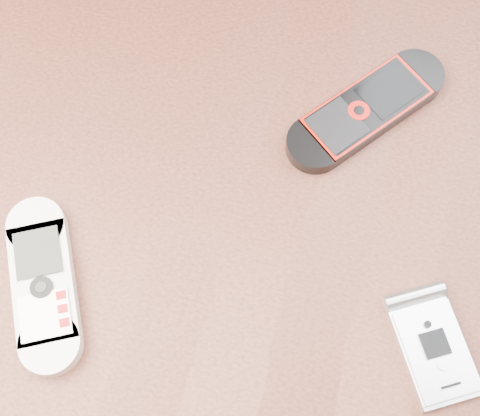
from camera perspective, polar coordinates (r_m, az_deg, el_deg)
name	(u,v)px	position (r m, az deg, el deg)	size (l,w,h in m)	color
ground	(237,361)	(1.26, -0.23, -12.96)	(4.00, 4.00, 0.00)	#472B19
table	(235,252)	(0.63, -0.44, -3.81)	(1.20, 0.80, 0.75)	black
nokia_white	(43,283)	(0.52, -16.43, -6.19)	(0.04, 0.14, 0.02)	white
nokia_black_red	(366,109)	(0.57, 10.72, 8.26)	(0.05, 0.16, 0.02)	black
motorola_razr	(434,349)	(0.51, 16.23, -11.45)	(0.05, 0.09, 0.01)	silver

